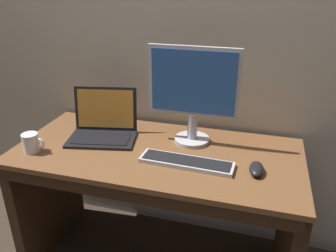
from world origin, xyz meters
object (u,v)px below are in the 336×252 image
(wired_keyboard, at_px, (186,162))
(computer_mouse, at_px, (256,169))
(coffee_mug, at_px, (31,143))
(external_monitor, at_px, (193,94))
(laptop_black, at_px, (103,127))

(wired_keyboard, xyz_separation_m, computer_mouse, (0.31, 0.01, 0.01))
(wired_keyboard, distance_m, coffee_mug, 0.77)
(computer_mouse, bearing_deg, external_monitor, 145.61)
(laptop_black, height_order, wired_keyboard, laptop_black)
(laptop_black, bearing_deg, computer_mouse, -10.47)
(laptop_black, xyz_separation_m, coffee_mug, (-0.27, -0.25, -0.01))
(external_monitor, relative_size, wired_keyboard, 1.13)
(laptop_black, relative_size, wired_keyboard, 0.88)
(wired_keyboard, bearing_deg, external_monitor, 96.42)
(laptop_black, distance_m, computer_mouse, 0.82)
(wired_keyboard, relative_size, computer_mouse, 3.62)
(laptop_black, distance_m, wired_keyboard, 0.52)
(external_monitor, bearing_deg, computer_mouse, -32.57)
(wired_keyboard, height_order, computer_mouse, computer_mouse)
(coffee_mug, bearing_deg, wired_keyboard, 6.60)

